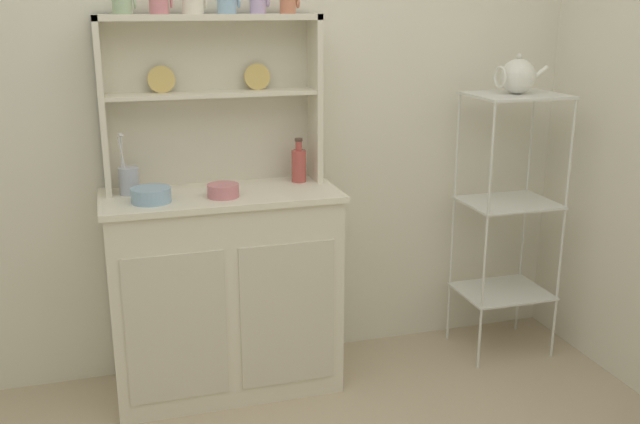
# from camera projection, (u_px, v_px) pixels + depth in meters

# --- Properties ---
(wall_back) EXTENTS (3.84, 0.05, 2.50)m
(wall_back) POSITION_uv_depth(u_px,v_px,m) (227.00, 92.00, 3.10)
(wall_back) COLOR silver
(wall_back) RESTS_ON ground
(hutch_cabinet) EXTENTS (0.96, 0.45, 0.87)m
(hutch_cabinet) POSITION_uv_depth(u_px,v_px,m) (224.00, 289.00, 3.06)
(hutch_cabinet) COLOR silver
(hutch_cabinet) RESTS_ON ground
(hutch_shelf_unit) EXTENTS (0.90, 0.18, 0.70)m
(hutch_shelf_unit) POSITION_uv_depth(u_px,v_px,m) (210.00, 88.00, 2.98)
(hutch_shelf_unit) COLOR beige
(hutch_shelf_unit) RESTS_ON hutch_cabinet
(bakers_rack) EXTENTS (0.41, 0.33, 1.23)m
(bakers_rack) POSITION_uv_depth(u_px,v_px,m) (509.00, 197.00, 3.32)
(bakers_rack) COLOR silver
(bakers_rack) RESTS_ON ground
(cup_sage_0) EXTENTS (0.09, 0.08, 0.08)m
(cup_sage_0) POSITION_uv_depth(u_px,v_px,m) (122.00, 4.00, 2.76)
(cup_sage_0) COLOR #9EB78E
(cup_sage_0) RESTS_ON hutch_shelf_unit
(cup_rose_1) EXTENTS (0.09, 0.08, 0.08)m
(cup_rose_1) POSITION_uv_depth(u_px,v_px,m) (159.00, 3.00, 2.80)
(cup_rose_1) COLOR #D17A84
(cup_rose_1) RESTS_ON hutch_shelf_unit
(cup_cream_2) EXTENTS (0.10, 0.08, 0.08)m
(cup_cream_2) POSITION_uv_depth(u_px,v_px,m) (193.00, 3.00, 2.83)
(cup_cream_2) COLOR silver
(cup_cream_2) RESTS_ON hutch_shelf_unit
(cup_sky_3) EXTENTS (0.09, 0.08, 0.08)m
(cup_sky_3) POSITION_uv_depth(u_px,v_px,m) (227.00, 3.00, 2.87)
(cup_sky_3) COLOR #8EB2D1
(cup_sky_3) RESTS_ON hutch_shelf_unit
(cup_lilac_4) EXTENTS (0.08, 0.07, 0.09)m
(cup_lilac_4) POSITION_uv_depth(u_px,v_px,m) (258.00, 2.00, 2.90)
(cup_lilac_4) COLOR #B79ECC
(cup_lilac_4) RESTS_ON hutch_shelf_unit
(cup_terracotta_5) EXTENTS (0.08, 0.07, 0.08)m
(cup_terracotta_5) POSITION_uv_depth(u_px,v_px,m) (288.00, 4.00, 2.94)
(cup_terracotta_5) COLOR #C67556
(cup_terracotta_5) RESTS_ON hutch_shelf_unit
(bowl_mixing_large) EXTENTS (0.15, 0.15, 0.06)m
(bowl_mixing_large) POSITION_uv_depth(u_px,v_px,m) (151.00, 195.00, 2.79)
(bowl_mixing_large) COLOR #8EB2D1
(bowl_mixing_large) RESTS_ON hutch_cabinet
(bowl_floral_medium) EXTENTS (0.13, 0.13, 0.05)m
(bowl_floral_medium) POSITION_uv_depth(u_px,v_px,m) (223.00, 191.00, 2.87)
(bowl_floral_medium) COLOR #D17A84
(bowl_floral_medium) RESTS_ON hutch_cabinet
(jam_bottle) EXTENTS (0.06, 0.06, 0.19)m
(jam_bottle) POSITION_uv_depth(u_px,v_px,m) (299.00, 164.00, 3.10)
(jam_bottle) COLOR #B74C47
(jam_bottle) RESTS_ON hutch_cabinet
(utensil_jar) EXTENTS (0.08, 0.08, 0.25)m
(utensil_jar) POSITION_uv_depth(u_px,v_px,m) (129.00, 180.00, 2.90)
(utensil_jar) COLOR #B2B7C6
(utensil_jar) RESTS_ON hutch_cabinet
(porcelain_teapot) EXTENTS (0.24, 0.15, 0.18)m
(porcelain_teapot) POSITION_uv_depth(u_px,v_px,m) (518.00, 76.00, 3.16)
(porcelain_teapot) COLOR white
(porcelain_teapot) RESTS_ON bakers_rack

